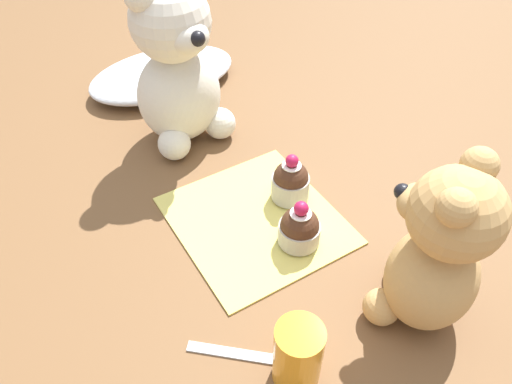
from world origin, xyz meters
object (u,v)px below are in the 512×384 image
at_px(teddy_bear_cream, 179,68).
at_px(cupcake_near_tan_bear, 299,228).
at_px(cupcake_near_cream_bear, 291,181).
at_px(teaspoon, 235,353).
at_px(juice_glass, 298,355).
at_px(teddy_bear_tan, 437,253).

bearing_deg(teddy_bear_cream, cupcake_near_tan_bear, -91.59).
bearing_deg(cupcake_near_cream_bear, cupcake_near_tan_bear, -116.25).
xyz_separation_m(cupcake_near_tan_bear, teaspoon, (-0.15, -0.09, -0.03)).
height_order(teddy_bear_cream, juice_glass, teddy_bear_cream).
bearing_deg(teddy_bear_tan, teddy_bear_cream, -103.59).
bearing_deg(teaspoon, teddy_bear_tan, 25.19).
relative_size(teddy_bear_cream, teaspoon, 2.49).
bearing_deg(teaspoon, teddy_bear_cream, 112.89).
distance_m(cupcake_near_cream_bear, juice_glass, 0.27).
relative_size(cupcake_near_cream_bear, cupcake_near_tan_bear, 1.08).
height_order(teddy_bear_tan, juice_glass, teddy_bear_tan).
bearing_deg(cupcake_near_cream_bear, teaspoon, -137.93).
relative_size(teddy_bear_tan, juice_glass, 2.60).
xyz_separation_m(cupcake_near_cream_bear, cupcake_near_tan_bear, (-0.04, -0.08, -0.00)).
xyz_separation_m(juice_glass, teaspoon, (-0.04, 0.05, -0.04)).
relative_size(teddy_bear_tan, cupcake_near_tan_bear, 3.15).
height_order(teddy_bear_tan, cupcake_near_tan_bear, teddy_bear_tan).
xyz_separation_m(teddy_bear_cream, cupcake_near_tan_bear, (0.02, -0.29, -0.10)).
height_order(cupcake_near_cream_bear, juice_glass, juice_glass).
xyz_separation_m(teddy_bear_cream, cupcake_near_cream_bear, (0.06, -0.21, -0.09)).
height_order(teddy_bear_tan, cupcake_near_cream_bear, teddy_bear_tan).
xyz_separation_m(cupcake_near_cream_bear, juice_glass, (-0.14, -0.22, 0.01)).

